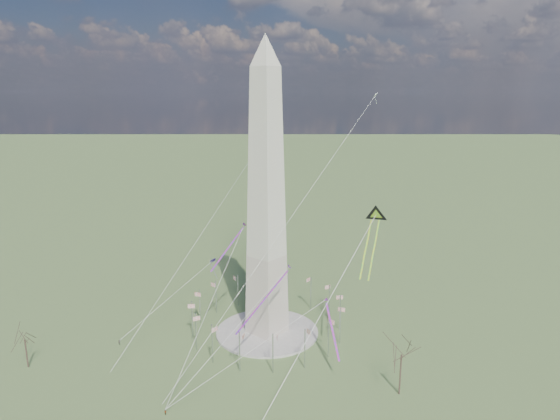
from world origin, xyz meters
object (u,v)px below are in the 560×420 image
Objects in this scene: person_west at (120,342)px; tree_near at (402,352)px; washington_monument at (266,200)px; kite_delta_black at (375,218)px.

tree_near is at bearing -122.03° from person_west.
washington_monument is 68.88m from person_west.
washington_monument reaches higher than tree_near.
kite_delta_black is (67.15, 49.84, 44.23)m from person_west.
person_west is 0.08× the size of kite_delta_black.
person_west is (-85.56, -34.37, -12.17)m from tree_near.
washington_monument is at bearing -94.48° from person_west.
washington_monument reaches higher than person_west.
washington_monument is 36.45m from kite_delta_black.
person_west is 94.60m from kite_delta_black.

